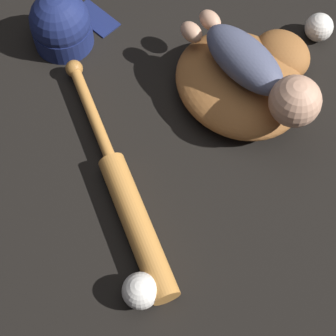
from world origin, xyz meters
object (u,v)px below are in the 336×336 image
Objects in this scene: baseball_bat at (127,200)px; baseball_spare at (319,27)px; baseball_glove at (247,79)px; baby_figure at (260,73)px; baseball at (140,291)px; baseball_cap at (61,25)px.

baseball_spare is (0.04, 0.64, 0.01)m from baseball_bat.
baby_figure is (0.04, -0.03, 0.09)m from baseball_glove.
baseball_glove is 5.12× the size of baseball.
baseball_glove is 0.25m from baseball_spare.
baseball_glove is 0.66× the size of baseball_bat.
baby_figure reaches higher than baseball_bat.
baby_figure is at bearing 17.12° from baseball_cap.
baseball_bat is (-0.05, -0.37, -0.11)m from baby_figure.
baseball_bat is at bearing -90.69° from baseball_glove.
baseball is 0.34× the size of baseball_cap.
baseball_glove reaches higher than baseball_spare.
baseball_spare is (-0.01, 0.28, -0.10)m from baby_figure.
baseball_bat is 8.05× the size of baseball_spare.
baseball is at bearing -39.49° from baseball_bat.
baseball_glove is 0.97× the size of baby_figure.
baseball is at bearing -74.35° from baseball_glove.
baby_figure is 5.27× the size of baseball.
baseball reaches higher than baseball_bat.
baseball is 0.67m from baseball_cap.
baseball_cap is (-0.57, 0.35, 0.02)m from baseball.
baseball_cap is at bearing 148.75° from baseball.
baby_figure reaches higher than baseball_glove.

